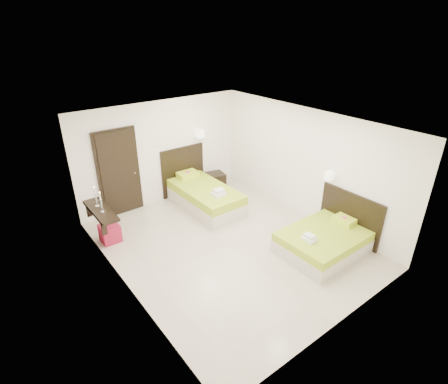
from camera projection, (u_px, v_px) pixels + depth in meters
floor at (229, 244)px, 7.46m from camera, size 5.50×5.50×0.00m
bed_single at (203, 195)px, 8.88m from camera, size 1.28×2.13×1.75m
bed_double at (325, 239)px, 7.17m from camera, size 1.72×1.47×1.42m
nightstand at (215, 181)px, 9.85m from camera, size 0.60×0.55×0.45m
ottoman at (110, 233)px, 7.50m from camera, size 0.39×0.39×0.39m
door at (119, 173)px, 8.26m from camera, size 1.02×0.15×2.14m
console_shelf at (100, 211)px, 7.10m from camera, size 0.35×1.20×0.78m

